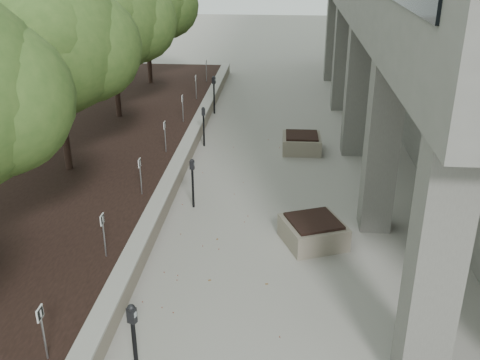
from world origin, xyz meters
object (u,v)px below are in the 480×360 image
(crabapple_tree_3, at_px, (57,72))
(crabapple_tree_5, at_px, (147,20))
(crabapple_tree_4, at_px, (112,40))
(planter_back, at_px, (302,143))
(parking_meter_3, at_px, (193,183))
(parking_meter_4, at_px, (204,127))
(parking_meter_5, at_px, (214,95))
(planter_front, at_px, (313,231))
(parking_meter_2, at_px, (135,346))

(crabapple_tree_3, height_order, crabapple_tree_5, same)
(crabapple_tree_4, height_order, planter_back, crabapple_tree_4)
(crabapple_tree_3, relative_size, planter_back, 4.48)
(parking_meter_3, bearing_deg, crabapple_tree_3, 168.26)
(planter_back, bearing_deg, parking_meter_4, 176.34)
(parking_meter_5, height_order, planter_front, parking_meter_5)
(crabapple_tree_5, distance_m, parking_meter_2, 18.11)
(parking_meter_2, height_order, parking_meter_4, parking_meter_2)
(crabapple_tree_4, relative_size, planter_front, 4.32)
(crabapple_tree_5, height_order, parking_meter_2, crabapple_tree_5)
(crabapple_tree_4, distance_m, planter_back, 7.44)
(parking_meter_5, bearing_deg, parking_meter_4, -66.92)
(parking_meter_4, height_order, planter_front, parking_meter_4)
(crabapple_tree_3, xyz_separation_m, parking_meter_4, (3.37, 3.19, -2.45))
(parking_meter_4, bearing_deg, planter_back, -22.86)
(crabapple_tree_3, xyz_separation_m, crabapple_tree_4, (0.00, 5.00, 0.00))
(crabapple_tree_3, relative_size, parking_meter_4, 4.05)
(parking_meter_4, distance_m, planter_back, 3.24)
(parking_meter_5, bearing_deg, parking_meter_3, -65.38)
(parking_meter_3, bearing_deg, planter_front, -19.74)
(crabapple_tree_3, height_order, planter_back, crabapple_tree_3)
(crabapple_tree_4, xyz_separation_m, crabapple_tree_5, (0.00, 5.00, 0.00))
(crabapple_tree_3, bearing_deg, crabapple_tree_4, 90.00)
(crabapple_tree_5, distance_m, parking_meter_4, 7.99)
(crabapple_tree_3, relative_size, parking_meter_3, 4.08)
(crabapple_tree_4, xyz_separation_m, parking_meter_4, (3.37, -1.81, -2.45))
(crabapple_tree_5, relative_size, parking_meter_4, 4.05)
(planter_front, bearing_deg, crabapple_tree_3, 156.62)
(parking_meter_5, bearing_deg, planter_back, -28.35)
(crabapple_tree_5, bearing_deg, planter_front, -62.49)
(crabapple_tree_5, bearing_deg, parking_meter_2, -77.58)
(parking_meter_3, bearing_deg, planter_back, 64.62)
(crabapple_tree_4, bearing_deg, parking_meter_4, -28.30)
(crabapple_tree_3, distance_m, parking_meter_4, 5.24)
(parking_meter_3, distance_m, parking_meter_4, 4.54)
(parking_meter_5, bearing_deg, crabapple_tree_3, -94.02)
(planter_back, bearing_deg, crabapple_tree_5, 133.14)
(planter_front, bearing_deg, crabapple_tree_5, 117.51)
(crabapple_tree_3, bearing_deg, crabapple_tree_5, 90.00)
(crabapple_tree_4, xyz_separation_m, parking_meter_5, (3.25, 1.89, -2.37))
(parking_meter_4, xyz_separation_m, planter_back, (3.21, -0.21, -0.39))
(parking_meter_2, bearing_deg, parking_meter_3, 112.28)
(crabapple_tree_3, bearing_deg, planter_front, -23.38)
(crabapple_tree_4, xyz_separation_m, planter_front, (6.72, -7.91, -2.83))
(crabapple_tree_5, distance_m, planter_back, 10.03)
(parking_meter_4, bearing_deg, crabapple_tree_5, 97.11)
(crabapple_tree_4, height_order, crabapple_tree_5, same)
(crabapple_tree_5, xyz_separation_m, planter_front, (6.72, -12.91, -2.83))
(planter_front, distance_m, planter_back, 5.89)
(crabapple_tree_3, height_order, parking_meter_4, crabapple_tree_3)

